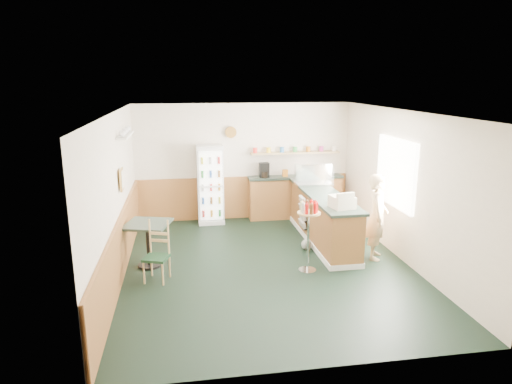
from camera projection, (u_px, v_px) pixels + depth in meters
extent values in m
plane|color=black|center=(267.00, 266.00, 8.09)|extent=(6.00, 6.00, 0.00)
cube|color=beige|center=(244.00, 162.00, 10.65)|extent=(5.00, 0.02, 2.70)
cube|color=beige|center=(115.00, 198.00, 7.38)|extent=(0.02, 6.00, 2.70)
cube|color=beige|center=(405.00, 187.00, 8.16)|extent=(0.02, 6.00, 2.70)
cube|color=white|center=(268.00, 112.00, 7.44)|extent=(5.00, 6.00, 0.02)
cube|color=#A46C34|center=(244.00, 197.00, 10.82)|extent=(4.98, 0.05, 1.00)
cube|color=#A46C34|center=(121.00, 247.00, 7.59)|extent=(0.05, 5.98, 1.00)
cube|color=white|center=(396.00, 173.00, 8.39)|extent=(0.06, 1.45, 1.25)
cube|color=tan|center=(122.00, 179.00, 7.82)|extent=(0.03, 0.32, 0.38)
cube|color=white|center=(125.00, 135.00, 8.14)|extent=(0.18, 1.20, 0.03)
cylinder|color=olive|center=(231.00, 132.00, 10.37)|extent=(0.26, 0.04, 0.26)
cube|color=#A46C34|center=(323.00, 219.00, 9.22)|extent=(0.60, 2.95, 0.95)
cube|color=white|center=(322.00, 239.00, 9.32)|extent=(0.64, 2.97, 0.10)
cube|color=#2B3B32|center=(324.00, 195.00, 9.09)|extent=(0.68, 3.01, 0.05)
cube|color=#A46C34|center=(295.00, 198.00, 10.85)|extent=(2.20, 0.38, 0.95)
cube|color=#2B3B32|center=(295.00, 177.00, 10.72)|extent=(2.24, 0.42, 0.05)
cube|color=tan|center=(295.00, 153.00, 10.67)|extent=(2.10, 0.22, 0.04)
cube|color=black|center=(264.00, 170.00, 10.56)|extent=(0.22, 0.18, 0.34)
cylinder|color=#B2664C|center=(255.00, 150.00, 10.50)|extent=(0.10, 0.10, 0.12)
cylinder|color=#B2664C|center=(269.00, 150.00, 10.55)|extent=(0.10, 0.10, 0.12)
cylinder|color=#B2664C|center=(282.00, 150.00, 10.60)|extent=(0.10, 0.10, 0.12)
cylinder|color=#B2664C|center=(295.00, 149.00, 10.65)|extent=(0.10, 0.10, 0.12)
cylinder|color=#B2664C|center=(308.00, 149.00, 10.69)|extent=(0.10, 0.10, 0.12)
cylinder|color=#B2664C|center=(321.00, 149.00, 10.74)|extent=(0.10, 0.10, 0.12)
cylinder|color=#B2664C|center=(334.00, 148.00, 10.79)|extent=(0.10, 0.10, 0.12)
cube|color=silver|center=(210.00, 184.00, 10.42)|extent=(0.59, 0.42, 1.79)
cube|color=white|center=(211.00, 186.00, 10.19)|extent=(0.49, 0.02, 1.58)
cube|color=silver|center=(211.00, 187.00, 10.13)|extent=(0.53, 0.02, 1.63)
cube|color=silver|center=(314.00, 184.00, 9.78)|extent=(0.78, 0.41, 0.05)
cube|color=silver|center=(314.00, 174.00, 9.73)|extent=(0.76, 0.39, 0.39)
cube|color=beige|center=(342.00, 202.00, 8.05)|extent=(0.43, 0.45, 0.21)
imported|color=tan|center=(377.00, 217.00, 8.28)|extent=(0.56, 0.64, 1.59)
cylinder|color=silver|center=(307.00, 270.00, 7.89)|extent=(0.31, 0.31, 0.02)
cylinder|color=silver|center=(308.00, 242.00, 7.77)|extent=(0.04, 0.04, 1.03)
cylinder|color=tan|center=(309.00, 213.00, 7.64)|extent=(0.39, 0.39, 0.03)
cylinder|color=red|center=(315.00, 206.00, 7.68)|extent=(0.05, 0.05, 0.18)
cylinder|color=red|center=(311.00, 205.00, 7.73)|extent=(0.05, 0.05, 0.18)
cylinder|color=red|center=(307.00, 205.00, 7.73)|extent=(0.05, 0.05, 0.18)
cylinder|color=red|center=(303.00, 206.00, 7.70)|extent=(0.05, 0.05, 0.18)
cylinder|color=red|center=(302.00, 207.00, 7.63)|extent=(0.05, 0.05, 0.18)
cylinder|color=red|center=(303.00, 208.00, 7.56)|extent=(0.05, 0.05, 0.18)
cylinder|color=red|center=(307.00, 209.00, 7.51)|extent=(0.05, 0.05, 0.18)
cylinder|color=red|center=(311.00, 209.00, 7.50)|extent=(0.05, 0.05, 0.18)
cylinder|color=red|center=(315.00, 209.00, 7.54)|extent=(0.05, 0.05, 0.18)
cylinder|color=red|center=(316.00, 207.00, 7.60)|extent=(0.05, 0.05, 0.18)
cube|color=black|center=(303.00, 227.00, 9.45)|extent=(0.05, 0.41, 0.03)
cube|color=beige|center=(302.00, 224.00, 9.43)|extent=(0.09, 0.37, 0.14)
cube|color=black|center=(303.00, 219.00, 9.41)|extent=(0.05, 0.41, 0.03)
cube|color=beige|center=(302.00, 216.00, 9.39)|extent=(0.09, 0.37, 0.14)
cube|color=black|center=(304.00, 211.00, 9.37)|extent=(0.05, 0.41, 0.03)
cube|color=beige|center=(303.00, 208.00, 9.35)|extent=(0.09, 0.37, 0.14)
cube|color=black|center=(304.00, 203.00, 9.33)|extent=(0.05, 0.41, 0.03)
cube|color=beige|center=(303.00, 200.00, 9.31)|extent=(0.09, 0.37, 0.14)
cylinder|color=black|center=(150.00, 265.00, 8.08)|extent=(0.42, 0.42, 0.04)
cylinder|color=black|center=(149.00, 245.00, 7.99)|extent=(0.08, 0.08, 0.73)
cube|color=#2B3B32|center=(147.00, 224.00, 7.90)|extent=(0.90, 0.90, 0.04)
cube|color=#15311C|center=(156.00, 258.00, 7.42)|extent=(0.47, 0.47, 0.04)
cylinder|color=tan|center=(146.00, 274.00, 7.29)|extent=(0.03, 0.03, 0.39)
cylinder|color=tan|center=(167.00, 273.00, 7.34)|extent=(0.03, 0.03, 0.39)
cylinder|color=tan|center=(148.00, 266.00, 7.59)|extent=(0.03, 0.03, 0.39)
cylinder|color=tan|center=(167.00, 265.00, 7.64)|extent=(0.03, 0.03, 0.39)
cube|color=tan|center=(156.00, 237.00, 7.50)|extent=(0.33, 0.14, 0.60)
sphere|color=gray|center=(307.00, 245.00, 8.85)|extent=(0.21, 0.21, 0.21)
sphere|color=gray|center=(308.00, 242.00, 8.73)|extent=(0.12, 0.12, 0.12)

